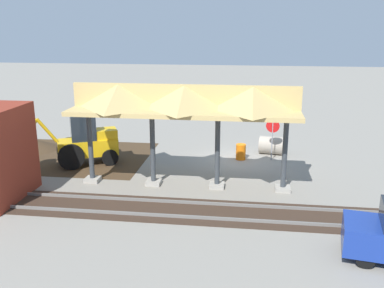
{
  "coord_description": "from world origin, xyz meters",
  "views": [
    {
      "loc": [
        -0.5,
        23.58,
        7.49
      ],
      "look_at": [
        2.28,
        2.67,
        1.6
      ],
      "focal_mm": 40.0,
      "sensor_mm": 36.0,
      "label": 1
    }
  ],
  "objects": [
    {
      "name": "ground_plane",
      "position": [
        0.0,
        0.0,
        0.0
      ],
      "size": [
        120.0,
        120.0,
        0.0
      ],
      "primitive_type": "plane",
      "color": "gray"
    },
    {
      "name": "dirt_work_zone",
      "position": [
        10.45,
        0.63,
        0.0
      ],
      "size": [
        10.47,
        7.0,
        0.01
      ],
      "primitive_type": "cube",
      "color": "#42301E",
      "rests_on": "ground"
    },
    {
      "name": "platform_canopy",
      "position": [
        2.38,
        4.48,
        4.14
      ],
      "size": [
        10.46,
        3.2,
        4.9
      ],
      "color": "#9E998E",
      "rests_on": "ground"
    },
    {
      "name": "rail_tracks",
      "position": [
        0.0,
        7.36,
        0.03
      ],
      "size": [
        60.0,
        2.58,
        0.15
      ],
      "color": "slate",
      "rests_on": "ground"
    },
    {
      "name": "stop_sign",
      "position": [
        -1.93,
        -0.21,
        1.73
      ],
      "size": [
        0.75,
        0.15,
        2.39
      ],
      "color": "gray",
      "rests_on": "ground"
    },
    {
      "name": "backhoe",
      "position": [
        8.34,
        1.87,
        1.27
      ],
      "size": [
        5.0,
        3.29,
        2.82
      ],
      "color": "#EAB214",
      "rests_on": "ground"
    },
    {
      "name": "dirt_mound",
      "position": [
        12.68,
        -0.55,
        0.0
      ],
      "size": [
        6.26,
        6.26,
        1.3
      ],
      "primitive_type": "cone",
      "color": "#42301E",
      "rests_on": "ground"
    },
    {
      "name": "concrete_pipe",
      "position": [
        -1.99,
        -1.49,
        0.53
      ],
      "size": [
        1.6,
        1.28,
        1.06
      ],
      "color": "#9E9384",
      "rests_on": "ground"
    },
    {
      "name": "traffic_barrel",
      "position": [
        -0.18,
        -0.13,
        0.45
      ],
      "size": [
        0.56,
        0.56,
        0.9
      ],
      "primitive_type": "cylinder",
      "color": "orange",
      "rests_on": "ground"
    }
  ]
}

